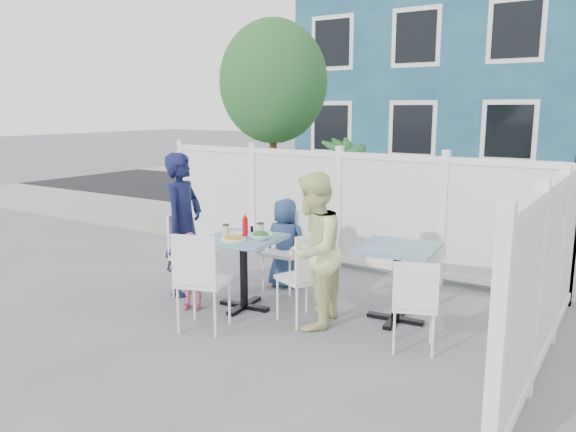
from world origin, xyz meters
The scene contains 30 objects.
ground centered at (0.00, 0.00, 0.00)m, with size 80.00×80.00×0.00m, color slate.
near_sidewalk centered at (0.00, 3.80, 0.01)m, with size 24.00×2.60×0.01m, color gray.
street centered at (0.00, 7.50, 0.00)m, with size 24.00×5.00×0.01m, color black.
far_sidewalk centered at (0.00, 10.60, 0.01)m, with size 24.00×1.60×0.01m, color gray.
building centered at (-0.50, 14.00, 3.00)m, with size 11.00×6.00×6.00m.
fence_back centered at (0.10, 2.40, 0.78)m, with size 5.86×0.08×1.60m.
fence_right centered at (3.00, 0.60, 0.78)m, with size 0.08×3.66×1.60m.
tree centered at (-1.60, 3.30, 2.59)m, with size 1.80×1.62×3.59m.
utility_cabinet centered at (-3.16, 4.00, 0.63)m, with size 0.68×0.48×1.25m, color gold.
potted_shrub_a centered at (-0.13, 3.10, 0.87)m, with size 0.98×0.98×1.74m, color #195028.
potted_shrub_b centered at (1.96, 3.00, 0.72)m, with size 1.29×1.12×1.43m, color #195028.
main_table centered at (0.00, 0.36, 0.62)m, with size 0.84×0.84×0.80m.
spare_table centered at (1.56, 0.90, 0.62)m, with size 0.83×0.83×0.80m.
chair_left centered at (-0.84, 0.39, 0.56)m, with size 0.50×0.51×0.97m.
chair_right centered at (0.83, 0.33, 0.56)m, with size 0.56×0.57×0.96m.
chair_back centered at (0.04, 1.19, 0.56)m, with size 0.44×0.43×0.96m.
chair_near centered at (0.05, -0.41, 0.58)m, with size 0.56×0.55×1.00m.
chair_spare centered at (1.99, 0.26, 0.50)m, with size 0.51×0.50×0.87m.
man centered at (-0.91, 0.41, 0.84)m, with size 0.61×0.40×1.68m, color #101538.
woman centered at (0.89, 0.33, 0.78)m, with size 0.76×0.59×1.56m, color #D8E258.
boy centered at (-0.02, 1.24, 0.55)m, with size 0.54×0.35×1.11m, color navy.
toddler centered at (-0.47, 0.04, 0.43)m, with size 0.50×0.21×0.86m, color pink.
plate_main centered at (0.00, 0.20, 0.81)m, with size 0.26×0.26×0.02m, color white.
plate_side centered at (-0.15, 0.44, 0.81)m, with size 0.20×0.20×0.01m, color white.
salad_bowl centered at (0.22, 0.38, 0.83)m, with size 0.24×0.24×0.06m, color white.
coffee_cup_a centered at (-0.20, 0.33, 0.86)m, with size 0.08×0.08×0.11m, color beige.
coffee_cup_b centered at (0.08, 0.58, 0.86)m, with size 0.08×0.08×0.12m, color beige.
ketchup_bottle centered at (-0.01, 0.43, 0.90)m, with size 0.06×0.06×0.20m, color #B1070F.
salt_shaker centered at (-0.08, 0.60, 0.84)m, with size 0.03×0.03×0.08m, color white.
pepper_shaker centered at (-0.05, 0.60, 0.84)m, with size 0.03×0.03×0.07m, color black.
Camera 1 is at (3.62, -4.35, 2.17)m, focal length 35.00 mm.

